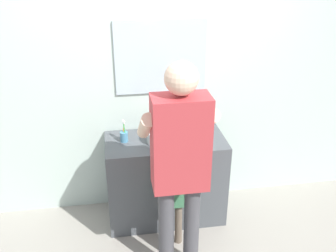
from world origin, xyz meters
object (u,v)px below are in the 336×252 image
Objects in this scene: child_toddler at (173,192)px; adult_parent at (180,156)px; toothbrush_cup at (124,136)px; soap_bottle at (199,131)px.

adult_parent is at bearing -90.28° from child_toddler.
child_toddler is at bearing 89.72° from adult_parent.
toothbrush_cup is at bearing 117.40° from adult_parent.
child_toddler is 0.59m from adult_parent.
child_toddler is at bearing -127.39° from soap_bottle.
adult_parent is (-0.00, -0.29, 0.52)m from child_toddler.
toothbrush_cup is at bearing 178.11° from soap_bottle.
toothbrush_cup is at bearing 130.90° from child_toddler.
toothbrush_cup reaches higher than child_toddler.
adult_parent reaches higher than toothbrush_cup.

